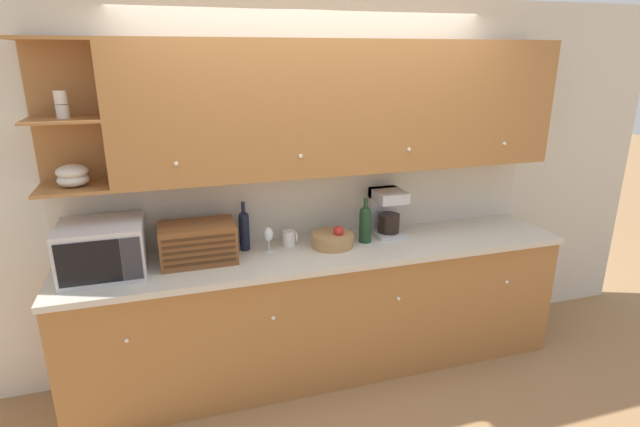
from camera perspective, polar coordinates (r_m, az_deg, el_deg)
ground_plane at (r=4.14m, az=-0.91°, el=-14.77°), size 24.00×24.00×0.00m
wall_back at (r=3.63m, az=-1.14°, el=3.03°), size 5.86×0.06×2.60m
counter_unit at (r=3.65m, az=0.44°, el=-10.97°), size 3.48×0.63×0.94m
backsplash_panel at (r=3.63m, az=-0.97°, el=1.34°), size 3.46×0.01×0.51m
upper_cabinets at (r=3.40m, az=2.60°, el=12.00°), size 3.46×0.36×0.86m
microwave at (r=3.29m, az=-23.58°, el=-3.76°), size 0.49×0.43×0.32m
bread_box at (r=3.30m, az=-13.78°, el=-3.28°), size 0.48×0.29×0.26m
wine_bottle at (r=3.43m, az=-8.66°, el=-1.72°), size 0.07×0.07×0.34m
wine_glass at (r=3.38m, az=-5.94°, el=-2.49°), size 0.07×0.07×0.18m
mug at (r=3.51m, az=-3.54°, el=-2.80°), size 0.10×0.09×0.11m
fruit_basket at (r=3.49m, az=1.46°, el=-2.98°), size 0.29×0.29×0.15m
second_wine_bottle at (r=3.55m, az=5.20°, el=-1.02°), size 0.09×0.09×0.32m
coffee_maker at (r=3.72m, az=7.60°, el=0.25°), size 0.21×0.27×0.34m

